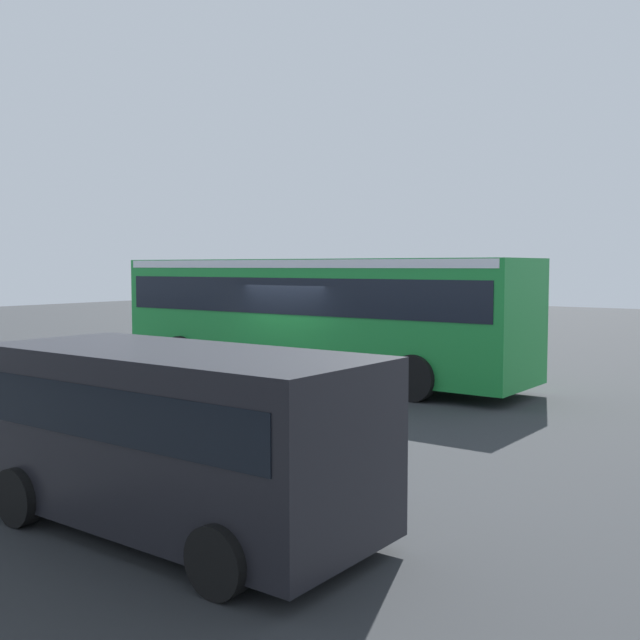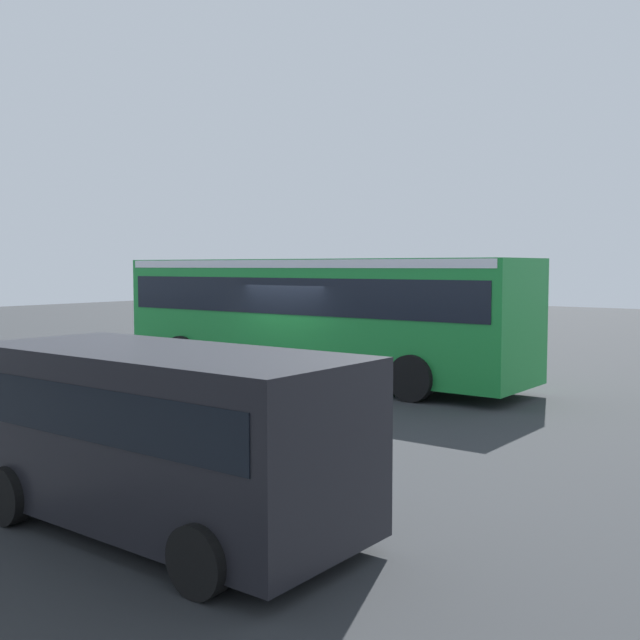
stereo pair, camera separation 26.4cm
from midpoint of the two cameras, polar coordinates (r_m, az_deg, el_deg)
The scene contains 8 objects.
ground at distance 19.17m, azimuth -1.43°, elevation -4.82°, with size 80.00×80.00×0.00m, color #2D3033.
city_bus at distance 19.63m, azimuth -0.02°, elevation 0.92°, with size 11.54×2.85×3.15m.
parked_van at distance 8.66m, azimuth -10.87°, elevation -7.94°, with size 4.80×2.17×2.05m.
pedestrian at distance 20.80m, azimuth 7.32°, elevation -1.69°, with size 0.38×0.38×1.79m.
traffic_sign at distance 22.20m, azimuth 3.54°, elevation 1.30°, with size 0.08×0.60×2.80m.
lane_dash_leftmost at distance 19.16m, azimuth 12.69°, elevation -4.92°, with size 2.00×0.20×0.01m, color silver.
lane_dash_left at distance 21.12m, azimuth 2.76°, elevation -3.99°, with size 2.00×0.20×0.01m, color silver.
lane_dash_centre at distance 23.60m, azimuth -5.27°, elevation -3.14°, with size 2.00×0.20×0.01m, color silver.
Camera 2 is at (-11.96, 14.68, 2.98)m, focal length 42.26 mm.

